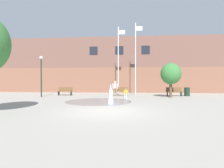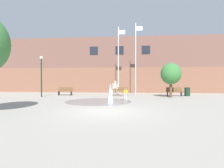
{
  "view_description": "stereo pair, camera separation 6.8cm",
  "coord_description": "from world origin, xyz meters",
  "px_view_note": "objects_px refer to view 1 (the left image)",
  "views": [
    {
      "loc": [
        1.0,
        -8.99,
        1.58
      ],
      "look_at": [
        -0.35,
        7.03,
        1.3
      ],
      "focal_mm": 28.0,
      "sensor_mm": 36.0,
      "label": 1
    },
    {
      "loc": [
        1.07,
        -8.98,
        1.58
      ],
      "look_at": [
        -0.35,
        7.03,
        1.3
      ],
      "focal_mm": 28.0,
      "sensor_mm": 36.0,
      "label": 2
    }
  ],
  "objects_px": {
    "flagpole_left": "(119,59)",
    "adult_watching": "(115,87)",
    "park_bench_center": "(65,91)",
    "park_bench_under_right_flagpole": "(120,91)",
    "park_bench_near_trashcan": "(174,91)",
    "flagpole_right": "(136,57)",
    "child_in_fountain": "(111,93)",
    "lamp_post_left_lane": "(41,70)",
    "child_running": "(126,93)",
    "street_tree_near_building": "(171,74)",
    "trash_can": "(187,92)"
  },
  "relations": [
    {
      "from": "child_in_fountain",
      "to": "flagpole_right",
      "type": "bearing_deg",
      "value": -159.77
    },
    {
      "from": "park_bench_near_trashcan",
      "to": "child_in_fountain",
      "type": "bearing_deg",
      "value": -144.64
    },
    {
      "from": "lamp_post_left_lane",
      "to": "street_tree_near_building",
      "type": "height_order",
      "value": "lamp_post_left_lane"
    },
    {
      "from": "park_bench_near_trashcan",
      "to": "trash_can",
      "type": "relative_size",
      "value": 1.78
    },
    {
      "from": "park_bench_center",
      "to": "lamp_post_left_lane",
      "type": "height_order",
      "value": "lamp_post_left_lane"
    },
    {
      "from": "park_bench_center",
      "to": "flagpole_right",
      "type": "xyz_separation_m",
      "value": [
        7.75,
        1.13,
        3.8
      ]
    },
    {
      "from": "child_running",
      "to": "street_tree_near_building",
      "type": "relative_size",
      "value": 0.3
    },
    {
      "from": "park_bench_center",
      "to": "trash_can",
      "type": "distance_m",
      "value": 13.07
    },
    {
      "from": "park_bench_center",
      "to": "child_running",
      "type": "relative_size",
      "value": 1.62
    },
    {
      "from": "child_running",
      "to": "child_in_fountain",
      "type": "xyz_separation_m",
      "value": [
        -1.22,
        -0.34,
        0.0
      ]
    },
    {
      "from": "adult_watching",
      "to": "flagpole_left",
      "type": "relative_size",
      "value": 0.21
    },
    {
      "from": "park_bench_center",
      "to": "flagpole_left",
      "type": "distance_m",
      "value": 6.94
    },
    {
      "from": "park_bench_under_right_flagpole",
      "to": "adult_watching",
      "type": "xyz_separation_m",
      "value": [
        -0.51,
        -0.99,
        0.45
      ]
    },
    {
      "from": "lamp_post_left_lane",
      "to": "street_tree_near_building",
      "type": "distance_m",
      "value": 12.65
    },
    {
      "from": "park_bench_center",
      "to": "park_bench_near_trashcan",
      "type": "distance_m",
      "value": 11.69
    },
    {
      "from": "park_bench_near_trashcan",
      "to": "child_in_fountain",
      "type": "height_order",
      "value": "child_in_fountain"
    },
    {
      "from": "park_bench_under_right_flagpole",
      "to": "flagpole_right",
      "type": "xyz_separation_m",
      "value": [
        1.69,
        0.95,
        3.8
      ]
    },
    {
      "from": "park_bench_under_right_flagpole",
      "to": "park_bench_center",
      "type": "bearing_deg",
      "value": -178.34
    },
    {
      "from": "child_running",
      "to": "trash_can",
      "type": "distance_m",
      "value": 7.7
    },
    {
      "from": "flagpole_left",
      "to": "park_bench_near_trashcan",
      "type": "bearing_deg",
      "value": -9.95
    },
    {
      "from": "adult_watching",
      "to": "flagpole_left",
      "type": "xyz_separation_m",
      "value": [
        0.27,
        1.94,
        3.16
      ]
    },
    {
      "from": "adult_watching",
      "to": "flagpole_left",
      "type": "distance_m",
      "value": 3.72
    },
    {
      "from": "child_in_fountain",
      "to": "park_bench_under_right_flagpole",
      "type": "bearing_deg",
      "value": -144.67
    },
    {
      "from": "park_bench_under_right_flagpole",
      "to": "child_in_fountain",
      "type": "distance_m",
      "value": 4.55
    },
    {
      "from": "park_bench_under_right_flagpole",
      "to": "flagpole_right",
      "type": "height_order",
      "value": "flagpole_right"
    },
    {
      "from": "child_running",
      "to": "flagpole_right",
      "type": "xyz_separation_m",
      "value": [
        1.09,
        5.12,
        3.7
      ]
    },
    {
      "from": "child_running",
      "to": "lamp_post_left_lane",
      "type": "distance_m",
      "value": 8.83
    },
    {
      "from": "park_bench_under_right_flagpole",
      "to": "park_bench_near_trashcan",
      "type": "xyz_separation_m",
      "value": [
        5.62,
        -0.08,
        0.0
      ]
    },
    {
      "from": "child_in_fountain",
      "to": "adult_watching",
      "type": "bearing_deg",
      "value": -138.62
    },
    {
      "from": "park_bench_center",
      "to": "street_tree_near_building",
      "type": "xyz_separation_m",
      "value": [
        10.94,
        -1.53,
        1.78
      ]
    },
    {
      "from": "child_in_fountain",
      "to": "street_tree_near_building",
      "type": "distance_m",
      "value": 6.39
    },
    {
      "from": "child_in_fountain",
      "to": "flagpole_left",
      "type": "bearing_deg",
      "value": -140.78
    },
    {
      "from": "park_bench_center",
      "to": "child_running",
      "type": "height_order",
      "value": "child_running"
    },
    {
      "from": "flagpole_right",
      "to": "child_running",
      "type": "bearing_deg",
      "value": -102.05
    },
    {
      "from": "flagpole_right",
      "to": "child_in_fountain",
      "type": "bearing_deg",
      "value": -112.93
    },
    {
      "from": "park_bench_near_trashcan",
      "to": "flagpole_right",
      "type": "bearing_deg",
      "value": 165.34
    },
    {
      "from": "park_bench_center",
      "to": "street_tree_near_building",
      "type": "bearing_deg",
      "value": -7.96
    },
    {
      "from": "child_in_fountain",
      "to": "flagpole_right",
      "type": "distance_m",
      "value": 6.99
    },
    {
      "from": "flagpole_left",
      "to": "trash_can",
      "type": "height_order",
      "value": "flagpole_left"
    },
    {
      "from": "park_bench_under_right_flagpole",
      "to": "adult_watching",
      "type": "height_order",
      "value": "adult_watching"
    },
    {
      "from": "trash_can",
      "to": "park_bench_under_right_flagpole",
      "type": "bearing_deg",
      "value": -179.13
    },
    {
      "from": "park_bench_center",
      "to": "flagpole_left",
      "type": "relative_size",
      "value": 0.21
    },
    {
      "from": "park_bench_under_right_flagpole",
      "to": "street_tree_near_building",
      "type": "height_order",
      "value": "street_tree_near_building"
    },
    {
      "from": "flagpole_left",
      "to": "adult_watching",
      "type": "bearing_deg",
      "value": -97.81
    },
    {
      "from": "flagpole_right",
      "to": "park_bench_near_trashcan",
      "type": "bearing_deg",
      "value": -14.66
    },
    {
      "from": "park_bench_center",
      "to": "lamp_post_left_lane",
      "type": "bearing_deg",
      "value": -130.35
    },
    {
      "from": "adult_watching",
      "to": "lamp_post_left_lane",
      "type": "relative_size",
      "value": 0.39
    },
    {
      "from": "adult_watching",
      "to": "child_running",
      "type": "distance_m",
      "value": 3.38
    },
    {
      "from": "park_bench_near_trashcan",
      "to": "street_tree_near_building",
      "type": "bearing_deg",
      "value": -114.57
    },
    {
      "from": "park_bench_center",
      "to": "lamp_post_left_lane",
      "type": "relative_size",
      "value": 0.4
    }
  ]
}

